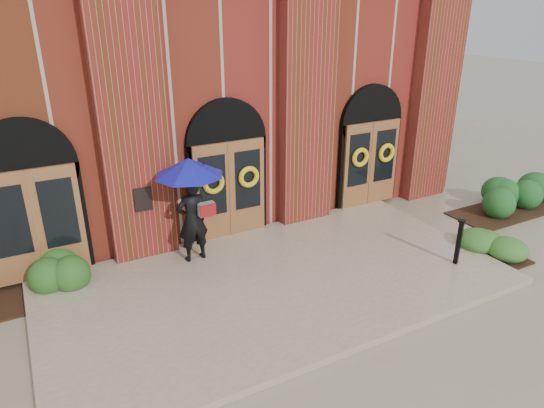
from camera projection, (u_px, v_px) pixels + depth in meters
ground at (282, 288)px, 10.63m from camera, size 90.00×90.00×0.00m
landing at (278, 282)px, 10.72m from camera, size 10.00×5.30×0.15m
church_building at (156, 75)px, 16.42m from camera, size 16.20×12.53×7.00m
man_with_umbrella at (190, 190)px, 10.87m from camera, size 1.69×1.69×2.50m
metal_post at (459, 241)px, 11.12m from camera, size 0.20×0.20×1.10m
hedge_wall_left at (11, 286)px, 10.01m from camera, size 2.96×1.18×0.76m
hedge_wall_right at (509, 198)px, 14.36m from camera, size 3.25×1.30×0.84m
hedge_front_right at (490, 249)px, 11.76m from camera, size 1.44×1.23×0.51m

